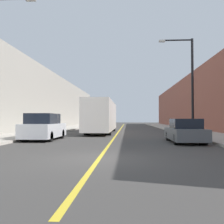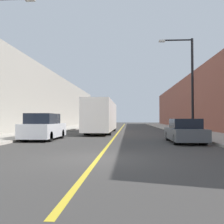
% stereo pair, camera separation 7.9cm
% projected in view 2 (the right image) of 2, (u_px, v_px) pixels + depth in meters
% --- Properties ---
extents(ground_plane, '(200.00, 200.00, 0.00)m').
position_uv_depth(ground_plane, '(98.00, 159.00, 9.74)').
color(ground_plane, '#3F3D3A').
extents(sidewalk_left, '(3.98, 72.00, 0.16)m').
position_uv_depth(sidewalk_left, '(69.00, 128.00, 40.18)').
color(sidewalk_left, '#B2AA9E').
rests_on(sidewalk_left, ground).
extents(sidewalk_right, '(3.98, 72.00, 0.16)m').
position_uv_depth(sidewalk_right, '(174.00, 128.00, 39.17)').
color(sidewalk_right, '#B2AA9E').
rests_on(sidewalk_right, ground).
extents(building_row_left, '(4.00, 72.00, 8.45)m').
position_uv_depth(building_row_left, '(44.00, 101.00, 40.54)').
color(building_row_left, gray).
rests_on(building_row_left, ground).
extents(building_row_right, '(4.00, 72.00, 8.02)m').
position_uv_depth(building_row_right, '(201.00, 102.00, 39.02)').
color(building_row_right, brown).
rests_on(building_row_right, ground).
extents(road_center_line, '(0.16, 72.00, 0.01)m').
position_uv_depth(road_center_line, '(121.00, 129.00, 39.67)').
color(road_center_line, gold).
rests_on(road_center_line, ground).
extents(bus, '(2.43, 12.95, 3.27)m').
position_uv_depth(bus, '(102.00, 116.00, 27.66)').
color(bus, silver).
rests_on(bus, ground).
extents(parked_suv_left, '(2.01, 4.85, 1.85)m').
position_uv_depth(parked_suv_left, '(44.00, 128.00, 18.35)').
color(parked_suv_left, silver).
rests_on(parked_suv_left, ground).
extents(car_right_near, '(1.88, 4.75, 1.49)m').
position_uv_depth(car_right_near, '(185.00, 132.00, 16.35)').
color(car_right_near, '#51565B').
rests_on(car_right_near, ground).
extents(street_lamp_right, '(2.77, 0.24, 7.82)m').
position_uv_depth(street_lamp_right, '(189.00, 80.00, 21.09)').
color(street_lamp_right, black).
rests_on(street_lamp_right, sidewalk_right).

